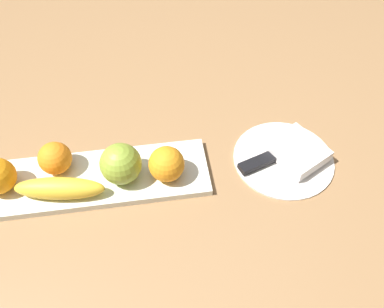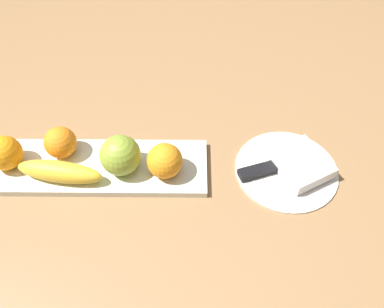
{
  "view_description": "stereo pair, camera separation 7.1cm",
  "coord_description": "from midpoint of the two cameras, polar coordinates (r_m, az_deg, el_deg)",
  "views": [
    {
      "loc": [
        0.12,
        -0.46,
        0.6
      ],
      "look_at": [
        0.18,
        0.0,
        0.04
      ],
      "focal_mm": 35.83,
      "sensor_mm": 36.0,
      "label": 1
    },
    {
      "loc": [
        0.19,
        -0.46,
        0.6
      ],
      "look_at": [
        0.18,
        0.0,
        0.04
      ],
      "focal_mm": 35.83,
      "sensor_mm": 36.0,
      "label": 2
    }
  ],
  "objects": [
    {
      "name": "orange_center",
      "position": [
        0.77,
        -22.25,
        -0.74
      ],
      "size": [
        0.06,
        0.06,
        0.06
      ],
      "primitive_type": "sphere",
      "color": "orange",
      "rests_on": "fruit_tray"
    },
    {
      "name": "fruit_tray",
      "position": [
        0.77,
        -16.64,
        -3.49
      ],
      "size": [
        0.43,
        0.13,
        0.01
      ],
      "primitive_type": "cube",
      "color": "silver",
      "rests_on": "ground_plane"
    },
    {
      "name": "apple",
      "position": [
        0.72,
        -13.37,
        -1.6
      ],
      "size": [
        0.08,
        0.08,
        0.08
      ],
      "primitive_type": "sphere",
      "color": "#8AA634",
      "rests_on": "fruit_tray"
    },
    {
      "name": "knife",
      "position": [
        0.77,
        8.44,
        -0.92
      ],
      "size": [
        0.18,
        0.08,
        0.01
      ],
      "rotation": [
        0.0,
        0.0,
        0.32
      ],
      "color": "silver",
      "rests_on": "dinner_plate"
    },
    {
      "name": "ground_plane",
      "position": [
        0.77,
        -16.42,
        -4.01
      ],
      "size": [
        2.4,
        2.4,
        0.0
      ],
      "primitive_type": "plane",
      "color": "#936C46"
    },
    {
      "name": "dinner_plate",
      "position": [
        0.79,
        10.89,
        -0.53
      ],
      "size": [
        0.2,
        0.2,
        0.01
      ],
      "primitive_type": "cylinder",
      "color": "white",
      "rests_on": "ground_plane"
    },
    {
      "name": "folded_napkin",
      "position": [
        0.78,
        12.84,
        0.46
      ],
      "size": [
        0.13,
        0.13,
        0.03
      ],
      "primitive_type": "cube",
      "rotation": [
        0.0,
        0.0,
        0.49
      ],
      "color": "white",
      "rests_on": "dinner_plate"
    },
    {
      "name": "orange_near_banana",
      "position": [
        0.71,
        -6.69,
        -1.66
      ],
      "size": [
        0.07,
        0.07,
        0.07
      ],
      "primitive_type": "sphere",
      "color": "orange",
      "rests_on": "fruit_tray"
    },
    {
      "name": "banana",
      "position": [
        0.74,
        -21.77,
        -4.95
      ],
      "size": [
        0.17,
        0.07,
        0.04
      ],
      "primitive_type": "ellipsoid",
      "rotation": [
        0.0,
        0.0,
        2.99
      ],
      "color": "yellow",
      "rests_on": "fruit_tray"
    }
  ]
}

